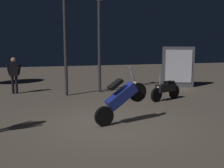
{
  "coord_description": "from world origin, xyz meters",
  "views": [
    {
      "loc": [
        -2.0,
        -7.25,
        2.29
      ],
      "look_at": [
        0.28,
        0.96,
        1.0
      ],
      "focal_mm": 43.56,
      "sensor_mm": 36.0,
      "label": 1
    }
  ],
  "objects": [
    {
      "name": "kiosk_billboard",
      "position": [
        5.14,
        5.55,
        1.05
      ],
      "size": [
        1.68,
        1.01,
        2.1
      ],
      "rotation": [
        0.0,
        0.0,
        2.8
      ],
      "color": "#595960",
      "rests_on": "ground_plane"
    },
    {
      "name": "motorcycle_black_parked_left",
      "position": [
        2.97,
        2.55,
        0.44
      ],
      "size": [
        1.56,
        0.76,
        1.11
      ],
      "rotation": [
        0.0,
        0.0,
        3.56
      ],
      "color": "black",
      "rests_on": "ground_plane"
    },
    {
      "name": "ground_plane",
      "position": [
        0.0,
        0.0,
        0.0
      ],
      "size": [
        40.0,
        40.0,
        0.0
      ],
      "primitive_type": "plane",
      "color": "#756656"
    },
    {
      "name": "person_bystander_far",
      "position": [
        -3.01,
        5.69,
        0.98
      ],
      "size": [
        0.66,
        0.24,
        1.65
      ],
      "rotation": [
        0.0,
        0.0,
        1.57
      ],
      "color": "black",
      "rests_on": "ground_plane"
    },
    {
      "name": "streetlamp_near",
      "position": [
        0.81,
        5.08,
        2.91
      ],
      "size": [
        0.36,
        0.36,
        4.52
      ],
      "color": "#38383D",
      "rests_on": "ground_plane"
    },
    {
      "name": "streetlamp_far",
      "position": [
        -0.79,
        4.62,
        3.54
      ],
      "size": [
        0.36,
        0.36,
        5.67
      ],
      "color": "#38383D",
      "rests_on": "ground_plane"
    },
    {
      "name": "motorcycle_blue_foreground",
      "position": [
        0.27,
        -0.04,
        0.74
      ],
      "size": [
        1.64,
        0.51,
        1.63
      ],
      "rotation": [
        0.0,
        0.0,
        0.23
      ],
      "color": "black",
      "rests_on": "ground_plane"
    }
  ]
}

